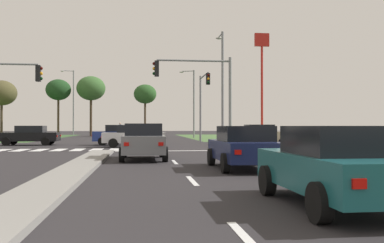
% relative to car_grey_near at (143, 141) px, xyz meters
% --- Properties ---
extents(ground_plane, '(200.00, 200.00, 0.00)m').
position_rel_car_grey_near_xyz_m(ground_plane, '(-2.23, 13.43, -0.81)').
color(ground_plane, '#282628').
extents(grass_verge_far_right, '(35.00, 35.00, 0.01)m').
position_rel_car_grey_near_xyz_m(grass_verge_far_right, '(23.27, 37.93, -0.81)').
color(grass_verge_far_right, '#476B38').
rests_on(grass_verge_far_right, ground).
extents(median_island_near, '(1.20, 22.00, 0.14)m').
position_rel_car_grey_near_xyz_m(median_island_near, '(-2.23, -5.57, -0.74)').
color(median_island_near, gray).
rests_on(median_island_near, ground).
extents(median_island_far, '(1.20, 36.00, 0.14)m').
position_rel_car_grey_near_xyz_m(median_island_far, '(-2.23, 38.43, -0.74)').
color(median_island_far, gray).
rests_on(median_island_far, ground).
extents(lane_dash_near, '(0.14, 2.00, 0.01)m').
position_rel_car_grey_near_xyz_m(lane_dash_near, '(1.27, -13.53, -0.81)').
color(lane_dash_near, silver).
rests_on(lane_dash_near, ground).
extents(lane_dash_second, '(0.14, 2.00, 0.01)m').
position_rel_car_grey_near_xyz_m(lane_dash_second, '(1.27, -7.53, -0.81)').
color(lane_dash_second, silver).
rests_on(lane_dash_second, ground).
extents(lane_dash_third, '(0.14, 2.00, 0.01)m').
position_rel_car_grey_near_xyz_m(lane_dash_third, '(1.27, -1.53, -0.81)').
color(lane_dash_third, silver).
rests_on(lane_dash_third, ground).
extents(lane_dash_fourth, '(0.14, 2.00, 0.01)m').
position_rel_car_grey_near_xyz_m(lane_dash_fourth, '(1.27, 4.47, -0.81)').
color(lane_dash_fourth, silver).
rests_on(lane_dash_fourth, ground).
extents(edge_line_right, '(0.14, 24.00, 0.01)m').
position_rel_car_grey_near_xyz_m(edge_line_right, '(4.62, -4.57, -0.81)').
color(edge_line_right, silver).
rests_on(edge_line_right, ground).
extents(stop_bar_near, '(6.40, 0.50, 0.01)m').
position_rel_car_grey_near_xyz_m(stop_bar_near, '(1.57, 6.43, -0.81)').
color(stop_bar_near, silver).
rests_on(stop_bar_near, ground).
extents(crosswalk_bar_near, '(0.70, 2.80, 0.01)m').
position_rel_car_grey_near_xyz_m(crosswalk_bar_near, '(-8.63, 8.23, -0.81)').
color(crosswalk_bar_near, silver).
rests_on(crosswalk_bar_near, ground).
extents(crosswalk_bar_second, '(0.70, 2.80, 0.01)m').
position_rel_car_grey_near_xyz_m(crosswalk_bar_second, '(-7.48, 8.23, -0.81)').
color(crosswalk_bar_second, silver).
rests_on(crosswalk_bar_second, ground).
extents(crosswalk_bar_third, '(0.70, 2.80, 0.01)m').
position_rel_car_grey_near_xyz_m(crosswalk_bar_third, '(-6.33, 8.23, -0.81)').
color(crosswalk_bar_third, silver).
rests_on(crosswalk_bar_third, ground).
extents(crosswalk_bar_fourth, '(0.70, 2.80, 0.01)m').
position_rel_car_grey_near_xyz_m(crosswalk_bar_fourth, '(-5.18, 8.23, -0.81)').
color(crosswalk_bar_fourth, silver).
rests_on(crosswalk_bar_fourth, ground).
extents(crosswalk_bar_fifth, '(0.70, 2.80, 0.01)m').
position_rel_car_grey_near_xyz_m(crosswalk_bar_fifth, '(-4.03, 8.23, -0.81)').
color(crosswalk_bar_fifth, silver).
rests_on(crosswalk_bar_fifth, ground).
extents(crosswalk_bar_sixth, '(0.70, 2.80, 0.01)m').
position_rel_car_grey_near_xyz_m(crosswalk_bar_sixth, '(-2.88, 8.23, -0.81)').
color(crosswalk_bar_sixth, silver).
rests_on(crosswalk_bar_sixth, ground).
extents(crosswalk_bar_seventh, '(0.70, 2.80, 0.01)m').
position_rel_car_grey_near_xyz_m(crosswalk_bar_seventh, '(-1.73, 8.23, -0.81)').
color(crosswalk_bar_seventh, silver).
rests_on(crosswalk_bar_seventh, ground).
extents(crosswalk_bar_eighth, '(0.70, 2.80, 0.01)m').
position_rel_car_grey_near_xyz_m(crosswalk_bar_eighth, '(-0.58, 8.23, -0.81)').
color(crosswalk_bar_eighth, silver).
rests_on(crosswalk_bar_eighth, ground).
extents(car_grey_near, '(2.00, 4.24, 1.60)m').
position_rel_car_grey_near_xyz_m(car_grey_near, '(0.00, 0.00, 0.00)').
color(car_grey_near, slate).
rests_on(car_grey_near, ground).
extents(car_blue_second, '(4.21, 2.06, 1.58)m').
position_rel_car_grey_near_xyz_m(car_blue_second, '(-1.74, 14.82, -0.01)').
color(car_blue_second, navy).
rests_on(car_blue_second, ground).
extents(car_silver_third, '(4.42, 1.94, 1.55)m').
position_rel_car_grey_near_xyz_m(car_silver_third, '(-0.64, 11.46, -0.02)').
color(car_silver_third, '#B7B7BC').
rests_on(car_silver_third, ground).
extents(car_teal_fourth, '(2.07, 4.23, 1.49)m').
position_rel_car_grey_near_xyz_m(car_teal_fourth, '(3.51, -11.47, -0.05)').
color(car_teal_fourth, '#19565B').
rests_on(car_teal_fourth, ground).
extents(car_maroon_fifth, '(4.24, 2.04, 1.47)m').
position_rel_car_grey_near_xyz_m(car_maroon_fifth, '(16.67, 14.46, -0.06)').
color(car_maroon_fifth, maroon).
rests_on(car_maroon_fifth, ground).
extents(car_beige_sixth, '(4.21, 2.02, 1.60)m').
position_rel_car_grey_near_xyz_m(car_beige_sixth, '(8.69, 11.62, 0.00)').
color(car_beige_sixth, '#BCAD8E').
rests_on(car_beige_sixth, ground).
extents(car_black_seventh, '(4.52, 2.06, 1.52)m').
position_rel_car_grey_near_xyz_m(car_black_seventh, '(-8.74, 15.42, -0.03)').
color(car_black_seventh, black).
rests_on(car_black_seventh, ground).
extents(car_navy_eighth, '(2.09, 4.29, 1.49)m').
position_rel_car_grey_near_xyz_m(car_navy_eighth, '(3.46, -4.50, -0.05)').
color(car_navy_eighth, '#161E47').
rests_on(car_navy_eighth, ground).
extents(traffic_signal_near_right, '(4.88, 0.32, 5.75)m').
position_rel_car_grey_near_xyz_m(traffic_signal_near_right, '(3.62, 6.83, 3.16)').
color(traffic_signal_near_right, gray).
rests_on(traffic_signal_near_right, ground).
extents(traffic_signal_far_right, '(0.32, 4.83, 6.15)m').
position_rel_car_grey_near_xyz_m(traffic_signal_far_right, '(5.37, 18.37, 3.41)').
color(traffic_signal_far_right, gray).
rests_on(traffic_signal_far_right, ground).
extents(street_lamp_second, '(0.56, 1.96, 9.32)m').
position_rel_car_grey_near_xyz_m(street_lamp_second, '(6.59, 15.71, 4.37)').
color(street_lamp_second, gray).
rests_on(street_lamp_second, ground).
extents(street_lamp_third, '(1.92, 0.76, 8.63)m').
position_rel_car_grey_near_xyz_m(street_lamp_third, '(6.43, 34.76, 4.01)').
color(street_lamp_third, gray).
rests_on(street_lamp_third, ground).
extents(street_lamp_fourth, '(2.08, 0.81, 10.57)m').
position_rel_car_grey_near_xyz_m(street_lamp_fourth, '(-11.19, 51.95, 5.01)').
color(street_lamp_fourth, gray).
rests_on(street_lamp_fourth, ground).
extents(pedestrian_at_median, '(0.34, 0.34, 1.70)m').
position_rel_car_grey_near_xyz_m(pedestrian_at_median, '(-2.23, 25.20, 0.36)').
color(pedestrian_at_median, '#232833').
rests_on(pedestrian_at_median, median_island_far).
extents(fastfood_pole_sign, '(1.80, 0.40, 12.81)m').
position_rel_car_grey_near_xyz_m(fastfood_pole_sign, '(14.51, 31.29, 8.44)').
color(fastfood_pole_sign, red).
rests_on(fastfood_pole_sign, ground).
extents(treeline_near, '(4.32, 4.32, 8.20)m').
position_rel_car_grey_near_xyz_m(treeline_near, '(-20.41, 46.10, 5.52)').
color(treeline_near, '#423323').
rests_on(treeline_near, ground).
extents(treeline_second, '(3.69, 3.69, 8.51)m').
position_rel_car_grey_near_xyz_m(treeline_second, '(-12.42, 46.55, 6.08)').
color(treeline_second, '#423323').
rests_on(treeline_second, ground).
extents(treeline_third, '(4.29, 4.29, 9.02)m').
position_rel_car_grey_near_xyz_m(treeline_third, '(-7.60, 46.25, 6.33)').
color(treeline_third, '#423323').
rests_on(treeline_third, ground).
extents(treeline_fourth, '(3.31, 3.31, 7.61)m').
position_rel_car_grey_near_xyz_m(treeline_fourth, '(0.48, 43.66, 5.34)').
color(treeline_fourth, '#423323').
rests_on(treeline_fourth, ground).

